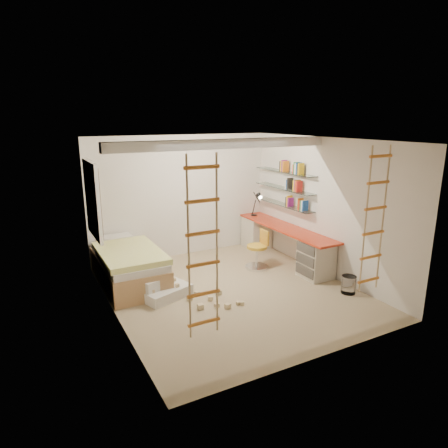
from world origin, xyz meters
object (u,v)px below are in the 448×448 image
bed (129,266)px  play_platform (161,289)px  swivel_chair (258,254)px  desk (284,242)px

bed → play_platform: (0.31, -0.83, -0.19)m
swivel_chair → play_platform: swivel_chair is taller
bed → play_platform: bearing=-69.3°
desk → swivel_chair: 0.73m
bed → swivel_chair: 2.53m
desk → bed: (-3.20, 0.36, -0.07)m
desk → play_platform: bearing=-170.8°
swivel_chair → play_platform: 2.20m
desk → play_platform: (-2.88, -0.47, -0.26)m
bed → desk: bearing=-6.5°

